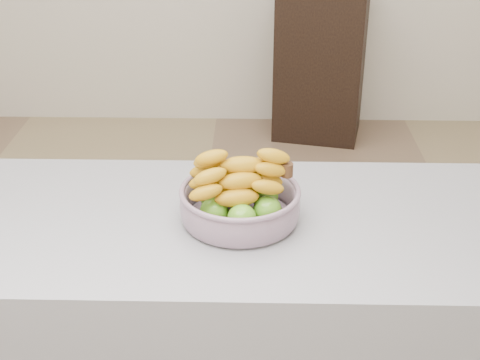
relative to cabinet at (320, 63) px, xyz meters
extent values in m
plane|color=#8C7956|center=(-0.64, -1.78, -0.45)|extent=(4.00, 4.00, 0.00)
cube|color=black|center=(0.00, 0.00, 0.00)|extent=(0.57, 0.50, 0.90)
cylinder|color=#97A1B6|center=(-0.42, -2.57, 0.45)|extent=(0.23, 0.23, 0.01)
torus|color=#97A1B6|center=(-0.42, -2.57, 0.52)|extent=(0.27, 0.27, 0.01)
sphere|color=#378617|center=(-0.41, -2.63, 0.49)|extent=(0.06, 0.06, 0.06)
sphere|color=#378617|center=(-0.36, -2.60, 0.49)|extent=(0.06, 0.06, 0.06)
sphere|color=#378617|center=(-0.36, -2.53, 0.49)|extent=(0.06, 0.06, 0.06)
sphere|color=#378617|center=(-0.43, -2.50, 0.49)|extent=(0.06, 0.06, 0.06)
sphere|color=#378617|center=(-0.48, -2.54, 0.49)|extent=(0.06, 0.06, 0.06)
sphere|color=#378617|center=(-0.48, -2.61, 0.49)|extent=(0.06, 0.06, 0.06)
ellipsoid|color=gold|center=(-0.43, -2.61, 0.53)|extent=(0.17, 0.07, 0.04)
ellipsoid|color=gold|center=(-0.43, -2.57, 0.53)|extent=(0.17, 0.05, 0.04)
ellipsoid|color=gold|center=(-0.43, -2.53, 0.53)|extent=(0.17, 0.05, 0.04)
ellipsoid|color=gold|center=(-0.42, -2.59, 0.56)|extent=(0.17, 0.08, 0.04)
ellipsoid|color=gold|center=(-0.42, -2.55, 0.56)|extent=(0.17, 0.06, 0.04)
ellipsoid|color=gold|center=(-0.41, -2.57, 0.59)|extent=(0.17, 0.05, 0.04)
cylinder|color=#3F2614|center=(-0.32, -2.56, 0.57)|extent=(0.03, 0.03, 0.03)
camera|label=1|loc=(-0.39, -3.86, 1.22)|focal=50.00mm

